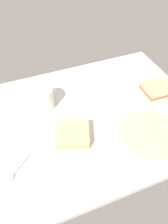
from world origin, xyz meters
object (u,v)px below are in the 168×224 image
coffee_mug_black (42,98)px  sandwich_side (157,90)px  sandwich_main (73,135)px  spoon (14,173)px  plate_of_food (152,134)px

coffee_mug_black → sandwich_side: (-45.19, 9.80, -2.37)cm
coffee_mug_black → sandwich_side: 46.30cm
sandwich_main → spoon: (21.16, 5.74, -1.82)cm
plate_of_food → sandwich_side: (-13.63, -17.82, 1.60)cm
plate_of_food → spoon: plate_of_food is taller
plate_of_food → coffee_mug_black: bearing=-41.2°
plate_of_food → spoon: bearing=-3.5°
plate_of_food → coffee_mug_black: (31.56, -27.62, 3.97)cm
coffee_mug_black → sandwich_side: bearing=167.8°
plate_of_food → sandwich_main: bearing=-18.2°
plate_of_food → sandwich_main: sandwich_main is taller
sandwich_main → sandwich_side: same height
sandwich_side → spoon: bearing=13.8°
sandwich_main → spoon: size_ratio=1.35×
sandwich_main → sandwich_side: size_ratio=1.23×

